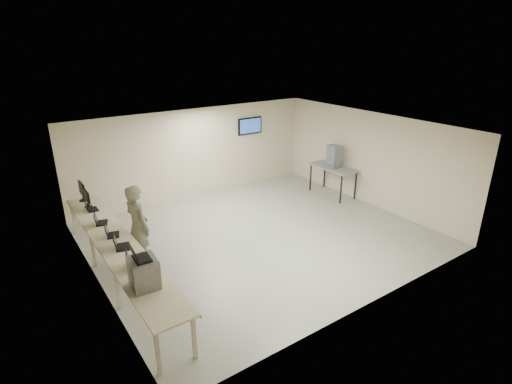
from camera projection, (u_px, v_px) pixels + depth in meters
room at (260, 184)px, 9.88m from camera, size 8.01×7.01×2.81m
workbench at (117, 246)px, 8.12m from camera, size 0.76×6.00×0.90m
equipment_box at (144, 273)px, 6.59m from camera, size 0.47×0.52×0.52m
laptop_on_box at (138, 256)px, 6.44m from camera, size 0.32×0.37×0.28m
laptop_0 at (133, 262)px, 7.23m from camera, size 0.43×0.46×0.31m
laptop_1 at (120, 245)px, 7.86m from camera, size 0.39×0.42×0.28m
laptop_2 at (110, 233)px, 8.34m from camera, size 0.35×0.38×0.25m
laptop_3 at (99, 221)px, 8.90m from camera, size 0.36×0.38×0.26m
laptop_4 at (90, 208)px, 9.59m from camera, size 0.27×0.33×0.26m
monitor_near at (87, 197)px, 9.73m from camera, size 0.19×0.42×0.42m
monitor_far at (82, 190)px, 10.09m from camera, size 0.22×0.49×0.49m
soldier at (138, 227)px, 8.64m from camera, size 0.59×0.78×1.92m
side_table at (333, 169)px, 12.74m from camera, size 0.74×1.58×0.95m
storage_bins at (334, 156)px, 12.57m from camera, size 0.34×0.37×0.71m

